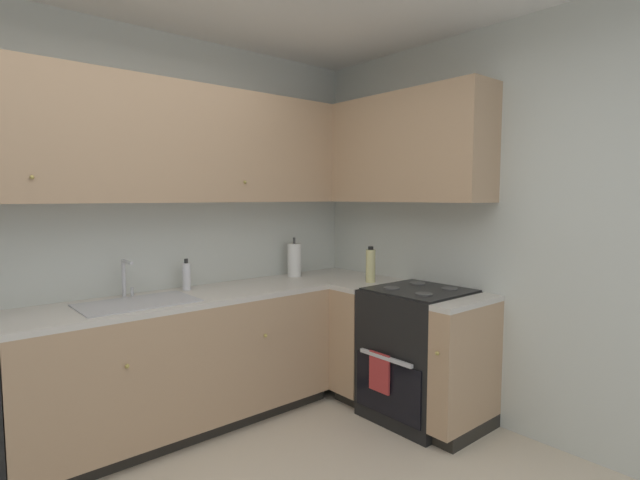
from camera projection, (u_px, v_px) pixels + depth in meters
The scene contains 14 objects.
wall_back at pixel (88, 231), 3.04m from camera, with size 4.23×0.05×2.63m, color silver.
wall_right at pixel (515, 230), 3.09m from camera, with size 0.05×3.48×2.63m, color silver.
lower_cabinets_back at pixel (182, 365), 3.16m from camera, with size 2.03×0.62×0.85m.
countertop_back at pixel (180, 299), 3.12m from camera, with size 3.24×0.60×0.04m, color beige.
lower_cabinets_right at pixel (401, 351), 3.46m from camera, with size 0.62×1.04×0.85m.
countertop_right at pixel (402, 290), 3.42m from camera, with size 0.60×1.04×0.03m.
oven_range at pixel (419, 353), 3.35m from camera, with size 0.68×0.62×1.04m.
upper_cabinets_back at pixel (142, 141), 3.04m from camera, with size 2.92×0.34×0.77m.
upper_cabinets_right at pixel (391, 150), 3.60m from camera, with size 0.32×1.58×0.77m.
sink at pixel (138, 310), 2.92m from camera, with size 0.67×0.40×0.10m.
faucet at pixel (125, 275), 3.06m from camera, with size 0.07×0.16×0.25m.
soap_bottle at pixel (186, 276), 3.33m from camera, with size 0.06×0.06×0.22m.
paper_towel_roll at pixel (294, 260), 3.91m from camera, with size 0.11×0.11×0.32m.
oil_bottle at pixel (371, 265), 3.63m from camera, with size 0.07×0.07×0.27m.
Camera 1 is at (-0.86, -1.54, 1.52)m, focal length 27.23 mm.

